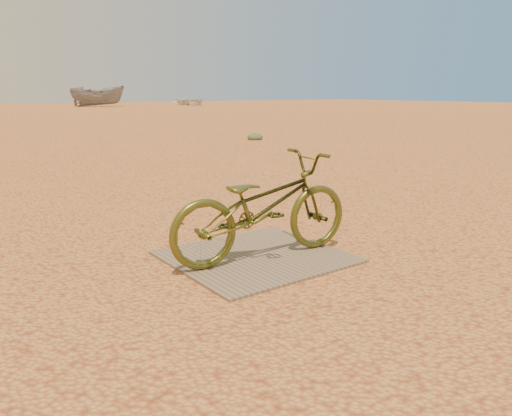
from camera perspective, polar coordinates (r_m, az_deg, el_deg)
ground at (r=4.22m, az=8.36°, el=-6.09°), size 120.00×120.00×0.00m
plywood_board at (r=4.26m, az=-0.00°, el=-5.58°), size 1.38×1.29×0.02m
bicycle at (r=4.10m, az=0.82°, el=0.17°), size 1.71×0.73×0.87m
boat_mid_right at (r=48.98m, az=-17.62°, el=12.09°), size 5.13×2.97×1.87m
boat_far_right at (r=51.80m, az=-7.45°, el=12.06°), size 3.02×4.21×0.87m
kale_b at (r=14.69m, az=-0.11°, el=7.81°), size 0.46×0.46×0.25m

